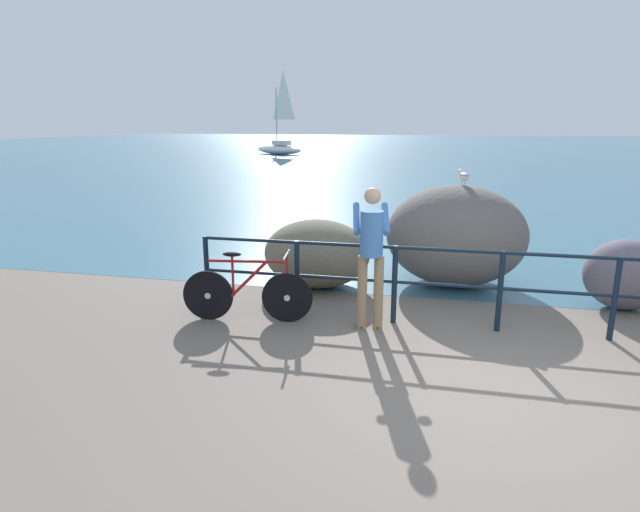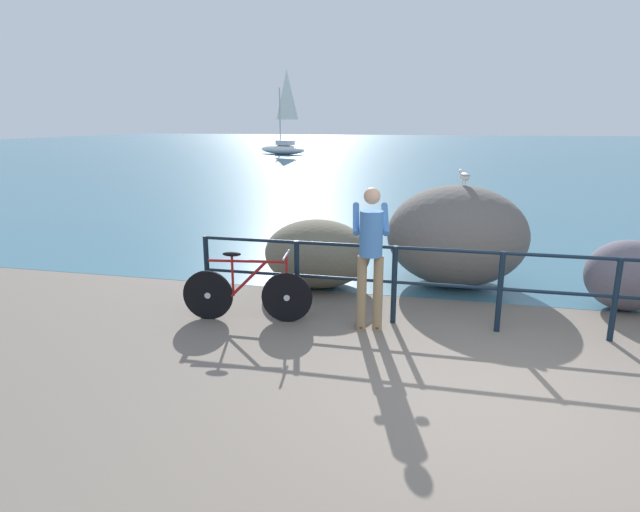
{
  "view_description": "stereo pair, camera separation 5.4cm",
  "coord_description": "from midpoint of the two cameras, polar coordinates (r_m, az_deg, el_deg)",
  "views": [
    {
      "loc": [
        -0.78,
        -4.76,
        2.54
      ],
      "look_at": [
        -2.35,
        2.19,
        0.73
      ],
      "focal_mm": 30.02,
      "sensor_mm": 36.0,
      "label": 1
    },
    {
      "loc": [
        -0.72,
        -4.75,
        2.54
      ],
      "look_at": [
        -2.35,
        2.19,
        0.73
      ],
      "focal_mm": 30.02,
      "sensor_mm": 36.0,
      "label": 2
    }
  ],
  "objects": [
    {
      "name": "promenade_railing",
      "position": [
        6.87,
        18.91,
        -2.69
      ],
      "size": [
        7.78,
        0.07,
        1.02
      ],
      "color": "black",
      "rests_on": "ground_plane"
    },
    {
      "name": "person_at_railing",
      "position": [
        6.51,
        5.66,
        0.42
      ],
      "size": [
        0.52,
        0.67,
        1.78
      ],
      "rotation": [
        0.0,
        0.0,
        1.75
      ],
      "color": "#8C7251",
      "rests_on": "ground_plane"
    },
    {
      "name": "bicycle",
      "position": [
        6.99,
        -7.52,
        -3.81
      ],
      "size": [
        1.69,
        0.48,
        0.92
      ],
      "rotation": [
        0.0,
        0.0,
        0.14
      ],
      "color": "black",
      "rests_on": "ground_plane"
    },
    {
      "name": "seagull",
      "position": [
        8.57,
        15.32,
        8.25
      ],
      "size": [
        0.23,
        0.33,
        0.23
      ],
      "rotation": [
        0.0,
        0.0,
        2.04
      ],
      "color": "gold",
      "rests_on": "breakwater_boulder_main"
    },
    {
      "name": "sea_surface",
      "position": [
        52.7,
        14.24,
        11.09
      ],
      "size": [
        120.0,
        90.0,
        0.01
      ],
      "primitive_type": "cube",
      "color": "#38667A",
      "rests_on": "ground_plane"
    },
    {
      "name": "breakwater_boulder_left",
      "position": [
        8.34,
        -0.09,
        0.28
      ],
      "size": [
        1.66,
        1.39,
        1.05
      ],
      "color": "#66614E",
      "rests_on": "ground"
    },
    {
      "name": "breakwater_boulder_main",
      "position": [
        8.66,
        14.54,
        2.12
      ],
      "size": [
        2.18,
        1.89,
        1.58
      ],
      "color": "#605B56",
      "rests_on": "ground"
    },
    {
      "name": "sailboat",
      "position": [
        41.76,
        -3.94,
        11.73
      ],
      "size": [
        4.51,
        3.15,
        6.16
      ],
      "rotation": [
        0.0,
        0.0,
        2.67
      ],
      "color": "white",
      "rests_on": "sea_surface"
    },
    {
      "name": "breakwater_boulder_right",
      "position": [
        8.44,
        30.11,
        -1.79
      ],
      "size": [
        1.11,
        0.89,
        0.98
      ],
      "color": "#5E5964",
      "rests_on": "ground"
    },
    {
      "name": "ground_plane",
      "position": [
        24.9,
        14.96,
        7.82
      ],
      "size": [
        120.0,
        120.0,
        0.1
      ],
      "primitive_type": "cube",
      "color": "#6B6056"
    }
  ]
}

